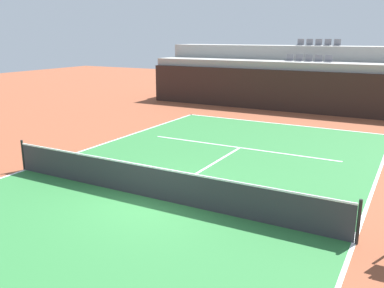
% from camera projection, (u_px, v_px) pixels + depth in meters
% --- Properties ---
extents(ground_plane, '(80.00, 80.00, 0.00)m').
position_uv_depth(ground_plane, '(155.00, 199.00, 11.94)').
color(ground_plane, brown).
extents(court_surface, '(11.00, 24.00, 0.01)m').
position_uv_depth(court_surface, '(155.00, 199.00, 11.93)').
color(court_surface, '#2D7238').
rests_on(court_surface, ground_plane).
extents(baseline_far, '(11.00, 0.10, 0.00)m').
position_uv_depth(baseline_far, '(280.00, 124.00, 22.04)').
color(baseline_far, white).
rests_on(baseline_far, court_surface).
extents(sideline_left, '(0.10, 24.00, 0.00)m').
position_uv_depth(sideline_left, '(26.00, 170.00, 14.49)').
color(sideline_left, white).
rests_on(sideline_left, court_surface).
extents(sideline_right, '(0.10, 24.00, 0.00)m').
position_uv_depth(sideline_right, '(354.00, 243.00, 9.38)').
color(sideline_right, white).
rests_on(sideline_right, court_surface).
extents(service_line_far, '(8.26, 0.10, 0.00)m').
position_uv_depth(service_line_far, '(240.00, 148.00, 17.35)').
color(service_line_far, white).
rests_on(service_line_far, court_surface).
extents(centre_service_line, '(0.10, 6.40, 0.00)m').
position_uv_depth(centre_service_line, '(205.00, 168.00, 14.64)').
color(centre_service_line, white).
rests_on(centre_service_line, court_surface).
extents(back_wall, '(20.83, 0.30, 2.52)m').
position_uv_depth(back_wall, '(300.00, 92.00, 24.99)').
color(back_wall, black).
rests_on(back_wall, ground_plane).
extents(stands_tier_lower, '(20.83, 2.40, 3.00)m').
position_uv_depth(stands_tier_lower, '(306.00, 86.00, 26.07)').
color(stands_tier_lower, '#9E9E99').
rests_on(stands_tier_lower, ground_plane).
extents(stands_tier_upper, '(20.83, 2.40, 3.92)m').
position_uv_depth(stands_tier_upper, '(316.00, 75.00, 27.98)').
color(stands_tier_upper, '#9E9E99').
rests_on(stands_tier_upper, ground_plane).
extents(seating_row_lower, '(2.85, 0.44, 0.44)m').
position_uv_depth(seating_row_lower, '(308.00, 60.00, 25.74)').
color(seating_row_lower, slate).
rests_on(seating_row_lower, stands_tier_lower).
extents(seating_row_upper, '(2.85, 0.44, 0.44)m').
position_uv_depth(seating_row_upper, '(318.00, 44.00, 27.53)').
color(seating_row_upper, slate).
rests_on(seating_row_upper, stands_tier_upper).
extents(tennis_net, '(11.08, 0.08, 1.07)m').
position_uv_depth(tennis_net, '(154.00, 182.00, 11.81)').
color(tennis_net, black).
rests_on(tennis_net, court_surface).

